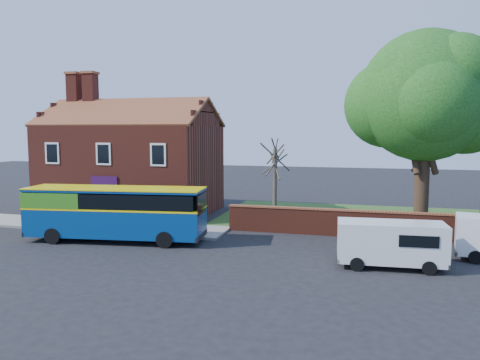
% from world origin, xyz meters
% --- Properties ---
extents(ground, '(120.00, 120.00, 0.00)m').
position_xyz_m(ground, '(0.00, 0.00, 0.00)').
color(ground, black).
rests_on(ground, ground).
extents(pavement, '(18.00, 3.50, 0.12)m').
position_xyz_m(pavement, '(-7.00, 5.75, 0.06)').
color(pavement, gray).
rests_on(pavement, ground).
extents(kerb, '(18.00, 0.15, 0.14)m').
position_xyz_m(kerb, '(-7.00, 4.00, 0.07)').
color(kerb, slate).
rests_on(kerb, ground).
extents(grass_strip, '(26.00, 12.00, 0.04)m').
position_xyz_m(grass_strip, '(13.00, 13.00, 0.02)').
color(grass_strip, '#426B28').
rests_on(grass_strip, ground).
extents(shop_building, '(12.30, 8.13, 10.50)m').
position_xyz_m(shop_building, '(-7.02, 11.50, 3.41)').
color(shop_building, maroon).
rests_on(shop_building, ground).
extents(boundary_wall, '(22.00, 0.38, 1.60)m').
position_xyz_m(boundary_wall, '(13.00, 7.00, 0.81)').
color(boundary_wall, maroon).
rests_on(boundary_wall, ground).
extents(bus, '(10.12, 3.69, 3.01)m').
position_xyz_m(bus, '(-3.64, 2.48, 1.71)').
color(bus, navy).
rests_on(bus, ground).
extents(van_near, '(4.81, 2.21, 2.06)m').
position_xyz_m(van_near, '(11.27, 1.16, 1.15)').
color(van_near, white).
rests_on(van_near, ground).
extents(large_tree, '(10.00, 7.92, 12.20)m').
position_xyz_m(large_tree, '(13.55, 10.29, 7.99)').
color(large_tree, black).
rests_on(large_tree, ground).
extents(bare_tree, '(2.02, 2.41, 5.39)m').
position_xyz_m(bare_tree, '(4.23, 10.14, 2.77)').
color(bare_tree, '#4C4238').
rests_on(bare_tree, ground).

